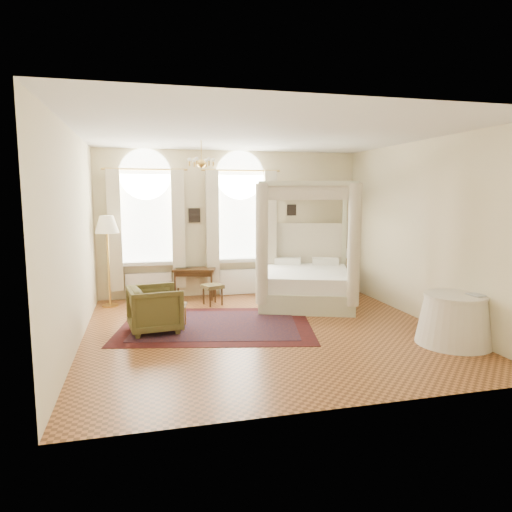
{
  "coord_description": "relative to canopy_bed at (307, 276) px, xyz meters",
  "views": [
    {
      "loc": [
        -1.99,
        -7.34,
        2.32
      ],
      "look_at": [
        -0.06,
        0.4,
        1.24
      ],
      "focal_mm": 32.0,
      "sensor_mm": 36.0,
      "label": 1
    }
  ],
  "objects": [
    {
      "name": "stool",
      "position": [
        -1.99,
        0.29,
        -0.22
      ],
      "size": [
        0.49,
        0.49,
        0.43
      ],
      "color": "#483D1F",
      "rests_on": "ground"
    },
    {
      "name": "window_right",
      "position": [
        -1.19,
        1.14,
        0.9
      ],
      "size": [
        1.62,
        0.27,
        3.29
      ],
      "color": "white",
      "rests_on": "room_walls"
    },
    {
      "name": "nightstand_lamp",
      "position": [
        1.4,
        0.95,
        0.3
      ],
      "size": [
        0.27,
        0.27,
        0.4
      ],
      "color": "gold",
      "rests_on": "nightstand"
    },
    {
      "name": "laptop",
      "position": [
        -2.54,
        1.03,
        0.12
      ],
      "size": [
        0.37,
        0.26,
        0.03
      ],
      "primitive_type": "imported",
      "rotation": [
        0.0,
        0.0,
        3.01
      ],
      "color": "black",
      "rests_on": "writing_desk"
    },
    {
      "name": "room_walls",
      "position": [
        -1.39,
        -1.74,
        1.4
      ],
      "size": [
        6.0,
        6.0,
        6.0
      ],
      "color": "beige",
      "rests_on": "ground"
    },
    {
      "name": "canopy_bed",
      "position": [
        0.0,
        0.0,
        0.0
      ],
      "size": [
        2.59,
        2.85,
        2.57
      ],
      "color": "beige",
      "rests_on": "ground"
    },
    {
      "name": "window_left",
      "position": [
        -3.29,
        1.14,
        0.9
      ],
      "size": [
        1.62,
        0.27,
        3.29
      ],
      "color": "white",
      "rests_on": "room_walls"
    },
    {
      "name": "coffee_table",
      "position": [
        -2.99,
        -1.25,
        -0.2
      ],
      "size": [
        0.7,
        0.55,
        0.43
      ],
      "color": "silver",
      "rests_on": "ground"
    },
    {
      "name": "nightstand",
      "position": [
        1.31,
        0.96,
        -0.27
      ],
      "size": [
        0.49,
        0.45,
        0.62
      ],
      "primitive_type": "cube",
      "rotation": [
        0.0,
        0.0,
        0.15
      ],
      "color": "#3A2110",
      "rests_on": "ground"
    },
    {
      "name": "oriental_rug",
      "position": [
        -2.16,
        -1.25,
        -0.58
      ],
      "size": [
        3.78,
        3.07,
        0.01
      ],
      "color": "#461111",
      "rests_on": "ground"
    },
    {
      "name": "writing_desk",
      "position": [
        -2.3,
        0.96,
        0.0
      ],
      "size": [
        1.01,
        0.7,
        0.69
      ],
      "color": "#3A2110",
      "rests_on": "ground"
    },
    {
      "name": "floor_lamp",
      "position": [
        -4.09,
        0.68,
        1.03
      ],
      "size": [
        0.49,
        0.49,
        1.89
      ],
      "color": "gold",
      "rests_on": "ground"
    },
    {
      "name": "armchair",
      "position": [
        -3.22,
        -1.35,
        -0.19
      ],
      "size": [
        0.96,
        0.94,
        0.78
      ],
      "primitive_type": "imported",
      "rotation": [
        0.0,
        0.0,
        1.7
      ],
      "color": "#4B4420",
      "rests_on": "ground"
    },
    {
      "name": "side_table",
      "position": [
        1.28,
        -3.14,
        -0.2
      ],
      "size": [
        1.15,
        1.15,
        0.78
      ],
      "color": "white",
      "rests_on": "ground"
    },
    {
      "name": "book",
      "position": [
        1.43,
        -3.29,
        0.21
      ],
      "size": [
        0.2,
        0.27,
        0.02
      ],
      "primitive_type": "imported",
      "rotation": [
        0.0,
        0.0,
        0.04
      ],
      "color": "black",
      "rests_on": "side_table"
    },
    {
      "name": "ground",
      "position": [
        -1.39,
        -1.74,
        -0.58
      ],
      "size": [
        6.0,
        6.0,
        0.0
      ],
      "primitive_type": "plane",
      "color": "#9E5B2D",
      "rests_on": "ground"
    },
    {
      "name": "chandelier",
      "position": [
        -2.29,
        -0.54,
        2.32
      ],
      "size": [
        0.51,
        0.45,
        0.5
      ],
      "color": "gold",
      "rests_on": "room_walls"
    },
    {
      "name": "wall_pictures",
      "position": [
        -1.3,
        1.23,
        1.31
      ],
      "size": [
        2.54,
        0.03,
        0.39
      ],
      "color": "black",
      "rests_on": "room_walls"
    }
  ]
}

